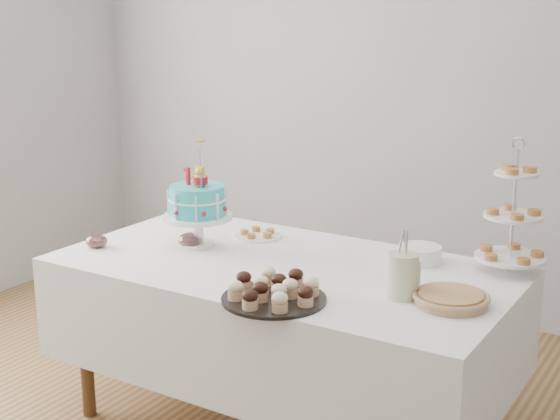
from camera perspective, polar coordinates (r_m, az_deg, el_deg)
The scene contains 11 objects.
walls at distance 2.92m, azimuth -2.84°, elevation 5.34°, with size 5.04×4.04×2.70m.
table at distance 3.38m, azimuth 0.24°, elevation -7.61°, with size 1.92×1.02×0.77m.
birthday_cake at distance 3.52m, azimuth -6.03°, elevation -0.61°, with size 0.31×0.31×0.48m.
cupcake_tray at distance 2.88m, azimuth -0.46°, elevation -5.84°, with size 0.39×0.39×0.09m.
pie at distance 2.91m, azimuth 12.39°, elevation -6.32°, with size 0.28×0.28×0.04m.
tiered_stand at distance 3.27m, azimuth 16.67°, elevation -0.47°, with size 0.29×0.29×0.56m.
plate_stack at distance 3.36m, azimuth 10.19°, elevation -3.20°, with size 0.18×0.18×0.07m.
pastry_plate at distance 3.67m, azimuth -1.63°, elevation -1.78°, with size 0.22×0.22×0.03m.
jam_bowl_a at distance 3.61m, azimuth -13.27°, elevation -2.25°, with size 0.10×0.10×0.06m.
jam_bowl_b at distance 3.54m, azimuth -6.58°, elevation -2.21°, with size 0.11×0.11×0.07m.
utensil_pitcher at distance 2.93m, azimuth 8.98°, elevation -4.64°, with size 0.12×0.12×0.26m.
Camera 1 is at (1.63, -2.37, 1.81)m, focal length 50.00 mm.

